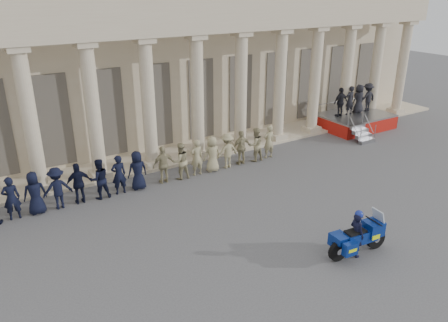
% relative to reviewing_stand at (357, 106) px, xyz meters
% --- Properties ---
extents(ground, '(90.00, 90.00, 0.00)m').
position_rel_reviewing_stand_xyz_m(ground, '(-12.29, -7.43, -1.40)').
color(ground, '#4B4B4E').
rests_on(ground, ground).
extents(building, '(40.00, 12.50, 9.00)m').
position_rel_reviewing_stand_xyz_m(building, '(-12.29, 7.31, 3.13)').
color(building, '#BFAE8F').
rests_on(building, ground).
extents(officer_rank, '(20.70, 0.67, 1.77)m').
position_rel_reviewing_stand_xyz_m(officer_rank, '(-18.15, -1.27, -0.51)').
color(officer_rank, black).
rests_on(officer_rank, ground).
extents(reviewing_stand, '(4.36, 4.15, 2.67)m').
position_rel_reviewing_stand_xyz_m(reviewing_stand, '(0.00, 0.00, 0.00)').
color(reviewing_stand, gray).
rests_on(reviewing_stand, ground).
extents(motorcycle, '(2.37, 0.99, 1.52)m').
position_rel_reviewing_stand_xyz_m(motorcycle, '(-10.60, -9.94, -0.74)').
color(motorcycle, black).
rests_on(motorcycle, ground).
extents(rider, '(0.43, 0.62, 1.69)m').
position_rel_reviewing_stand_xyz_m(rider, '(-10.73, -9.93, -0.55)').
color(rider, black).
rests_on(rider, ground).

